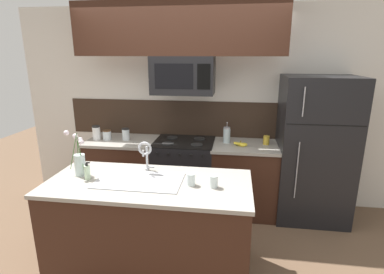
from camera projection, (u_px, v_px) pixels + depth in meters
ground_plane at (171, 247)px, 3.21m from camera, size 10.00×10.00×0.00m
rear_partition at (210, 107)px, 4.04m from camera, size 5.20×0.10×2.60m
splash_band at (188, 119)px, 4.07m from camera, size 3.31×0.01×0.48m
back_counter_left at (125, 172)px, 4.06m from camera, size 0.91×0.65×0.91m
back_counter_right at (244, 178)px, 3.84m from camera, size 0.82×0.65×0.91m
stove_range at (184, 175)px, 3.95m from camera, size 0.76×0.64×0.93m
microwave at (183, 75)px, 3.58m from camera, size 0.74×0.40×0.44m
upper_cabinet_band at (179, 29)px, 3.42m from camera, size 2.43×0.34×0.60m
refrigerator at (314, 149)px, 3.63m from camera, size 0.85×0.74×1.76m
storage_jar_tall at (96, 133)px, 3.92m from camera, size 0.10×0.10×0.19m
storage_jar_medium at (107, 135)px, 3.92m from camera, size 0.11×0.11×0.13m
storage_jar_short at (126, 134)px, 3.91m from camera, size 0.10×0.10×0.16m
banana_bunch at (241, 144)px, 3.66m from camera, size 0.19×0.16×0.08m
french_press at (227, 135)px, 3.78m from camera, size 0.09×0.09×0.27m
coffee_tin at (266, 140)px, 3.72m from camera, size 0.08×0.08×0.11m
island_counter at (150, 227)px, 2.77m from camera, size 1.81×0.82×0.91m
kitchen_sink at (140, 188)px, 2.68m from camera, size 0.76×0.43×0.16m
sink_faucet at (145, 152)px, 2.81m from camera, size 0.14×0.14×0.31m
dish_soap_bottle at (87, 172)px, 2.68m from camera, size 0.06×0.05×0.16m
drinking_glass at (191, 179)px, 2.56m from camera, size 0.07×0.07×0.11m
spare_glass at (214, 181)px, 2.52m from camera, size 0.07×0.07×0.11m
flower_vase at (80, 162)px, 2.76m from camera, size 0.18×0.11×0.43m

